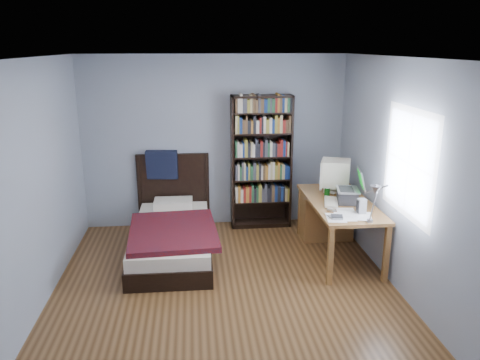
{
  "coord_description": "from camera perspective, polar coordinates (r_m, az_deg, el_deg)",
  "views": [
    {
      "loc": [
        -0.31,
        -4.6,
        2.62
      ],
      "look_at": [
        0.24,
        0.77,
        1.06
      ],
      "focal_mm": 35.0,
      "sensor_mm": 36.0,
      "label": 1
    }
  ],
  "objects": [
    {
      "name": "bookshelf",
      "position": [
        6.81,
        2.6,
        2.19
      ],
      "size": [
        0.87,
        0.3,
        1.94
      ],
      "color": "black",
      "rests_on": "floor"
    },
    {
      "name": "soda_can",
      "position": [
        6.11,
        10.56,
        -1.51
      ],
      "size": [
        0.07,
        0.07,
        0.12
      ],
      "primitive_type": "cylinder",
      "color": "#07380B",
      "rests_on": "desk"
    },
    {
      "name": "keyboard",
      "position": [
        5.9,
        11.04,
        -2.67
      ],
      "size": [
        0.26,
        0.43,
        0.04
      ],
      "primitive_type": "cube",
      "rotation": [
        0.0,
        0.07,
        -0.27
      ],
      "color": "beige",
      "rests_on": "desk"
    },
    {
      "name": "laptop",
      "position": [
        5.94,
        13.14,
        -1.63
      ],
      "size": [
        0.4,
        0.39,
        0.43
      ],
      "color": "#2D2D30",
      "rests_on": "desk"
    },
    {
      "name": "desk",
      "position": [
        6.49,
        10.8,
        -3.96
      ],
      "size": [
        0.75,
        1.59,
        0.73
      ],
      "color": "brown",
      "rests_on": "floor"
    },
    {
      "name": "phone_silver",
      "position": [
        5.64,
        11.06,
        -3.61
      ],
      "size": [
        0.1,
        0.11,
        0.02
      ],
      "primitive_type": "cube",
      "rotation": [
        0.0,
        0.0,
        0.66
      ],
      "color": "#B4B4B9",
      "rests_on": "desk"
    },
    {
      "name": "crt_monitor",
      "position": [
        6.32,
        11.43,
        0.78
      ],
      "size": [
        0.49,
        0.45,
        0.44
      ],
      "color": "beige",
      "rests_on": "desk"
    },
    {
      "name": "room",
      "position": [
        4.81,
        -1.55,
        -0.35
      ],
      "size": [
        4.2,
        4.24,
        2.5
      ],
      "color": "#4A2E15",
      "rests_on": "ground"
    },
    {
      "name": "external_drive",
      "position": [
        5.41,
        11.73,
        -4.48
      ],
      "size": [
        0.15,
        0.15,
        0.03
      ],
      "primitive_type": "cube",
      "rotation": [
        0.0,
        0.0,
        -0.23
      ],
      "color": "gray",
      "rests_on": "desk"
    },
    {
      "name": "desk_lamp",
      "position": [
        4.91,
        16.12,
        -1.6
      ],
      "size": [
        0.21,
        0.47,
        0.55
      ],
      "color": "#99999E",
      "rests_on": "desk"
    },
    {
      "name": "bed",
      "position": [
        6.21,
        -8.27,
        -6.37
      ],
      "size": [
        1.12,
        2.08,
        1.16
      ],
      "color": "black",
      "rests_on": "floor"
    },
    {
      "name": "speaker",
      "position": [
        5.6,
        14.6,
        -3.12
      ],
      "size": [
        0.09,
        0.09,
        0.18
      ],
      "primitive_type": "cube",
      "rotation": [
        0.0,
        0.0,
        0.03
      ],
      "color": "gray",
      "rests_on": "desk"
    },
    {
      "name": "mouse",
      "position": [
        6.27,
        11.22,
        -1.52
      ],
      "size": [
        0.06,
        0.11,
        0.04
      ],
      "primitive_type": "ellipsoid",
      "color": "silver",
      "rests_on": "desk"
    },
    {
      "name": "phone_grey",
      "position": [
        5.43,
        10.95,
        -4.38
      ],
      "size": [
        0.05,
        0.08,
        0.02
      ],
      "primitive_type": "cube",
      "rotation": [
        0.0,
        0.0,
        0.08
      ],
      "color": "gray",
      "rests_on": "desk"
    }
  ]
}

